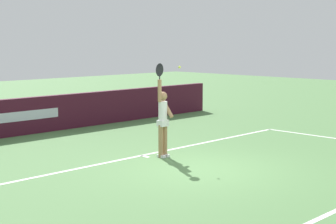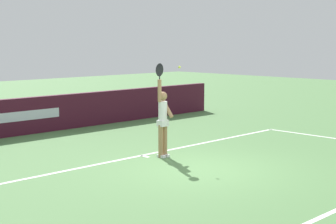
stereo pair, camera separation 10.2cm
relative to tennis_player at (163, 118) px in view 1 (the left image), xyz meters
name	(u,v)px [view 1 (the left image)]	position (x,y,z in m)	size (l,w,h in m)	color
ground_plane	(203,169)	(-0.29, -1.66, -1.04)	(60.00, 60.00, 0.00)	#507D46
court_lines	(228,175)	(-0.29, -2.43, -1.04)	(12.26, 6.09, 0.00)	white
back_wall	(39,115)	(-0.29, 5.68, -0.43)	(16.49, 0.24, 1.22)	#421325
tennis_player	(163,118)	(0.00, 0.00, 0.00)	(0.45, 0.41, 2.51)	#9E764F
tennis_ball	(180,67)	(0.31, -0.31, 1.35)	(0.06, 0.06, 0.06)	#CBE239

